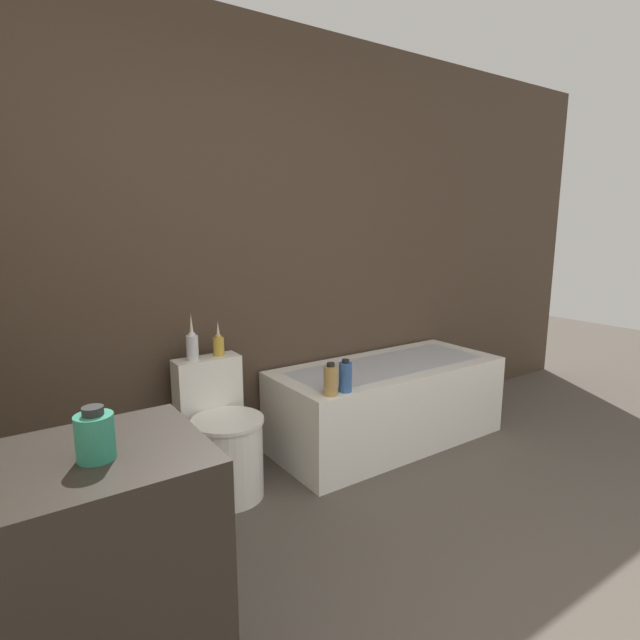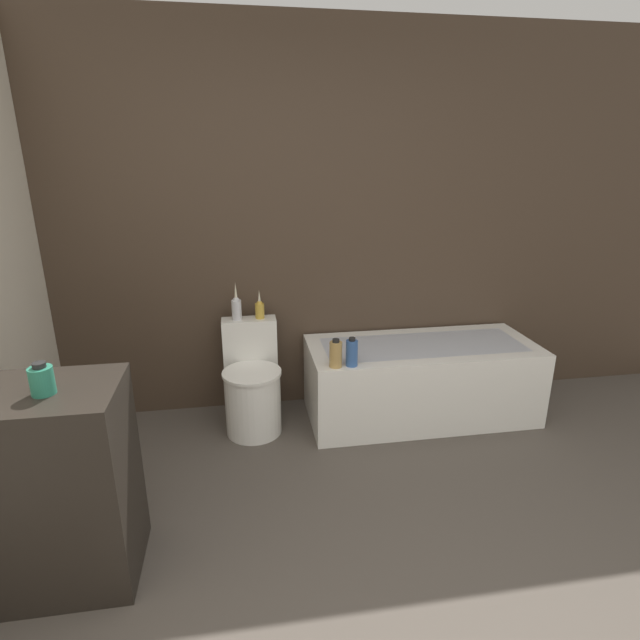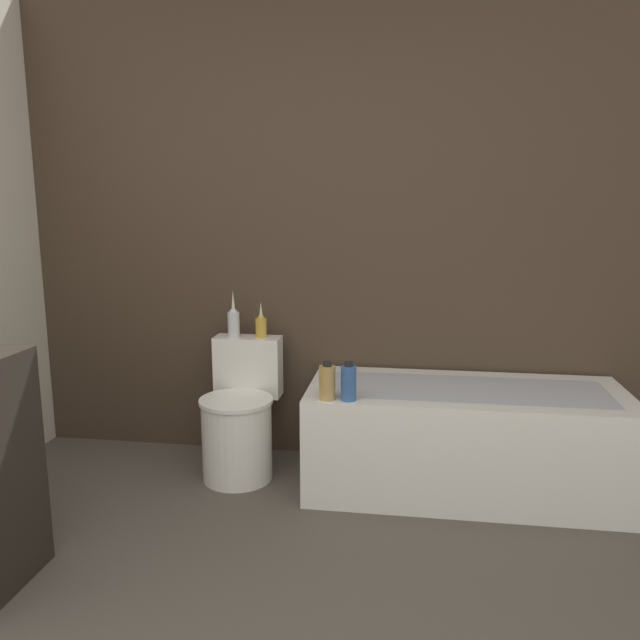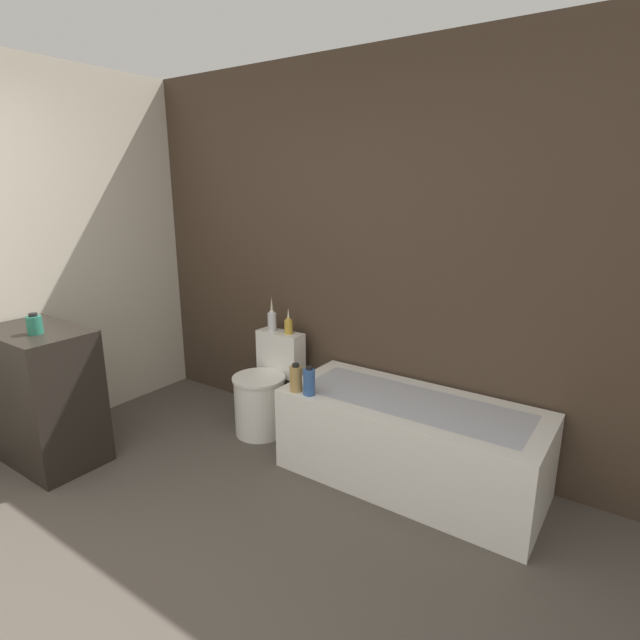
# 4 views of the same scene
# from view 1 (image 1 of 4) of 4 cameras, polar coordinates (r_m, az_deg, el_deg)

# --- Properties ---
(wall_back_tiled) EXTENTS (6.40, 0.06, 2.60)m
(wall_back_tiled) POSITION_cam_1_polar(r_m,az_deg,el_deg) (3.08, -7.39, 8.21)
(wall_back_tiled) COLOR #423326
(wall_back_tiled) RESTS_ON ground_plane
(bathtub) EXTENTS (1.56, 0.67, 0.53)m
(bathtub) POSITION_cam_1_polar(r_m,az_deg,el_deg) (3.40, 7.70, -9.30)
(bathtub) COLOR white
(bathtub) RESTS_ON ground
(toilet) EXTENTS (0.38, 0.52, 0.71)m
(toilet) POSITION_cam_1_polar(r_m,az_deg,el_deg) (2.81, -10.96, -13.38)
(toilet) COLOR white
(toilet) RESTS_ON ground
(vanity_counter) EXTENTS (0.72, 0.46, 0.90)m
(vanity_counter) POSITION_cam_1_polar(r_m,az_deg,el_deg) (1.59, -26.93, -29.07)
(vanity_counter) COLOR black
(vanity_counter) RESTS_ON ground
(soap_bottle_glass) EXTENTS (0.09, 0.09, 0.13)m
(soap_bottle_glass) POSITION_cam_1_polar(r_m,az_deg,el_deg) (1.31, -24.32, -11.96)
(soap_bottle_glass) COLOR #267259
(soap_bottle_glass) RESTS_ON vanity_counter
(vase_gold) EXTENTS (0.07, 0.07, 0.26)m
(vase_gold) POSITION_cam_1_polar(r_m,az_deg,el_deg) (2.79, -14.40, -2.71)
(vase_gold) COLOR silver
(vase_gold) RESTS_ON toilet
(vase_silver) EXTENTS (0.06, 0.06, 0.20)m
(vase_silver) POSITION_cam_1_polar(r_m,az_deg,el_deg) (2.86, -11.51, -2.69)
(vase_silver) COLOR gold
(vase_silver) RESTS_ON toilet
(shampoo_bottle_tall) EXTENTS (0.08, 0.08, 0.18)m
(shampoo_bottle_tall) POSITION_cam_1_polar(r_m,az_deg,el_deg) (2.70, 1.22, -6.89)
(shampoo_bottle_tall) COLOR tan
(shampoo_bottle_tall) RESTS_ON bathtub
(shampoo_bottle_short) EXTENTS (0.07, 0.07, 0.18)m
(shampoo_bottle_short) POSITION_cam_1_polar(r_m,az_deg,el_deg) (2.76, 2.92, -6.49)
(shampoo_bottle_short) COLOR #335999
(shampoo_bottle_short) RESTS_ON bathtub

